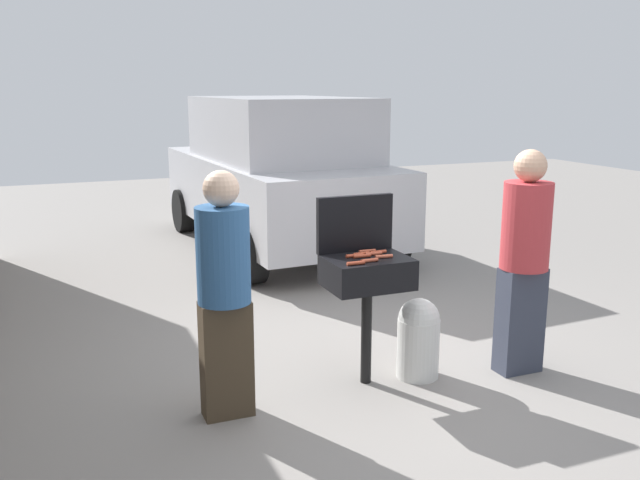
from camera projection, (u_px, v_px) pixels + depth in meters
name	position (u px, v px, depth m)	size (l,w,h in m)	color
ground_plane	(376.00, 371.00, 5.31)	(24.00, 24.00, 0.00)	gray
bbq_grill	(367.00, 277.00, 4.94)	(0.60, 0.44, 0.96)	black
grill_lid_open	(355.00, 224.00, 5.06)	(0.60, 0.05, 0.42)	black
hot_dog_0	(354.00, 256.00, 4.92)	(0.03, 0.03, 0.13)	#AD4228
hot_dog_1	(361.00, 254.00, 4.97)	(0.03, 0.03, 0.13)	#AD4228
hot_dog_2	(356.00, 263.00, 4.71)	(0.03, 0.03, 0.13)	#AD4228
hot_dog_3	(374.00, 254.00, 4.97)	(0.03, 0.03, 0.13)	#B74C33
hot_dog_4	(367.00, 251.00, 5.05)	(0.03, 0.03, 0.13)	#B74C33
hot_dog_5	(369.00, 260.00, 4.78)	(0.03, 0.03, 0.13)	#B74C33
hot_dog_6	(378.00, 252.00, 5.02)	(0.03, 0.03, 0.13)	#AD4228
hot_dog_7	(384.00, 256.00, 4.89)	(0.03, 0.03, 0.13)	#C6593D
hot_dog_8	(362.00, 256.00, 4.90)	(0.03, 0.03, 0.13)	#AD4228
propane_tank	(418.00, 336.00, 5.15)	(0.32, 0.32, 0.62)	silver
person_left	(224.00, 287.00, 4.41)	(0.35, 0.35, 1.66)	#3F3323
person_right	(524.00, 254.00, 5.12)	(0.36, 0.36, 1.72)	#333847
parked_minivan	(277.00, 173.00, 9.12)	(2.19, 4.48, 2.02)	#B7B7BC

